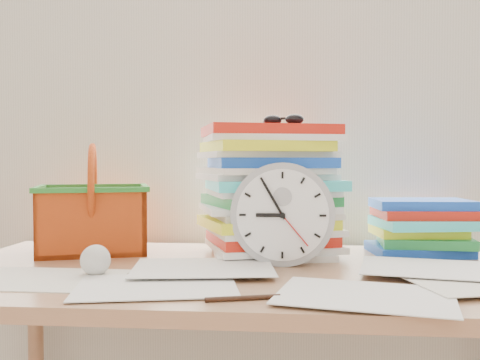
# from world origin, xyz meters

# --- Properties ---
(curtain) EXTENTS (2.40, 0.01, 2.50)m
(curtain) POSITION_xyz_m (0.00, 1.98, 1.30)
(curtain) COLOR silver
(curtain) RESTS_ON room_shell
(desk) EXTENTS (1.40, 0.70, 0.75)m
(desk) POSITION_xyz_m (0.00, 1.60, 0.68)
(desk) COLOR #9D6D49
(desk) RESTS_ON ground
(paper_stack) EXTENTS (0.42, 0.38, 0.33)m
(paper_stack) POSITION_xyz_m (0.04, 1.79, 0.91)
(paper_stack) COLOR white
(paper_stack) RESTS_ON desk
(clock) EXTENTS (0.24, 0.05, 0.24)m
(clock) POSITION_xyz_m (0.07, 1.64, 0.87)
(clock) COLOR #A0A1A4
(clock) RESTS_ON desk
(sunglasses) EXTENTS (0.15, 0.14, 0.03)m
(sunglasses) POSITION_xyz_m (0.07, 1.76, 1.09)
(sunglasses) COLOR black
(sunglasses) RESTS_ON paper_stack
(book_stack) EXTENTS (0.29, 0.23, 0.14)m
(book_stack) POSITION_xyz_m (0.44, 1.83, 0.82)
(book_stack) COLOR white
(book_stack) RESTS_ON desk
(basket) EXTENTS (0.33, 0.29, 0.28)m
(basket) POSITION_xyz_m (-0.43, 1.78, 0.89)
(basket) COLOR #D74E14
(basket) RESTS_ON desk
(crumpled_ball) EXTENTS (0.06, 0.06, 0.06)m
(crumpled_ball) POSITION_xyz_m (-0.32, 1.50, 0.78)
(crumpled_ball) COLOR silver
(crumpled_ball) RESTS_ON desk
(pen) EXTENTS (0.13, 0.04, 0.01)m
(pen) POSITION_xyz_m (0.01, 1.32, 0.75)
(pen) COLOR black
(pen) RESTS_ON desk
(scattered_papers) EXTENTS (1.26, 0.42, 0.02)m
(scattered_papers) POSITION_xyz_m (0.00, 1.60, 0.76)
(scattered_papers) COLOR white
(scattered_papers) RESTS_ON desk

